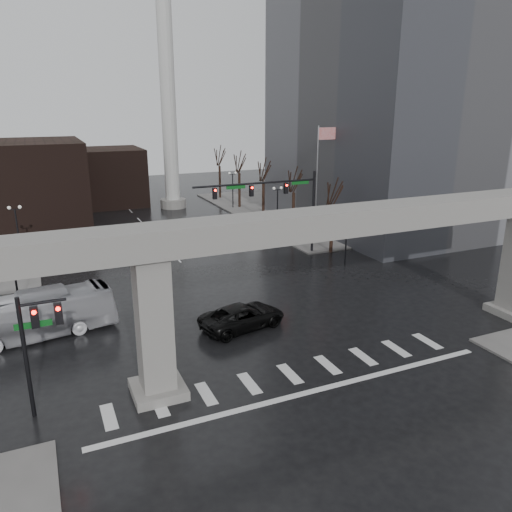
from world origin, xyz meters
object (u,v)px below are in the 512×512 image
object	(u,v)px
signal_mast_arm	(278,197)
far_car	(143,259)
city_bus	(27,317)
pickup_truck	(243,316)

from	to	relation	value
signal_mast_arm	far_car	size ratio (longest dim) A/B	3.22
signal_mast_arm	far_car	world-z (taller)	signal_mast_arm
city_bus	signal_mast_arm	bearing A→B (deg)	-74.25
pickup_truck	city_bus	world-z (taller)	city_bus
city_bus	far_car	bearing A→B (deg)	-46.14
city_bus	pickup_truck	bearing A→B (deg)	-114.54
signal_mast_arm	city_bus	world-z (taller)	signal_mast_arm
pickup_truck	city_bus	distance (m)	13.39
signal_mast_arm	pickup_truck	bearing A→B (deg)	-124.31
signal_mast_arm	pickup_truck	world-z (taller)	signal_mast_arm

